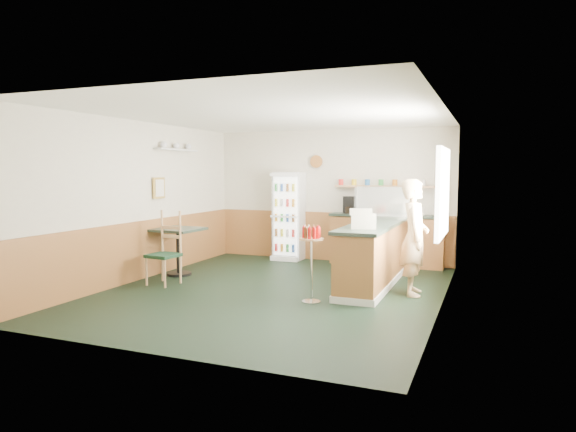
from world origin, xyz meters
The scene contains 13 objects.
ground centered at (0.00, 0.00, 0.00)m, with size 6.00×6.00×0.00m, color black.
room_envelope centered at (-0.23, 0.73, 1.52)m, with size 5.04×6.02×2.72m.
service_counter centered at (1.35, 1.07, 0.46)m, with size 0.68×3.01×1.01m.
back_counter centered at (1.19, 2.80, 0.55)m, with size 2.24×0.42×1.69m.
drinks_fridge centered at (-0.84, 2.74, 0.91)m, with size 0.60×0.52×1.83m.
display_case centered at (1.35, 1.81, 1.29)m, with size 0.98×0.51×0.56m.
cash_register centered at (1.35, 0.23, 1.11)m, with size 0.36×0.38×0.21m, color beige.
shopkeeper centered at (2.05, 0.54, 0.87)m, with size 0.58×0.42×1.74m, color tan.
condiment_stand centered at (0.77, -0.45, 0.74)m, with size 0.34×0.34×1.07m.
newspaper_rack centered at (0.99, 1.26, 0.51)m, with size 0.10×0.48×0.56m.
cafe_table centered at (-2.05, 0.49, 0.59)m, with size 0.80×0.80×0.84m.
cafe_chair centered at (-1.85, -0.15, 0.63)m, with size 0.49×0.49×1.20m.
dog_doorstop centered at (0.82, 0.94, 0.13)m, with size 0.23×0.30×0.28m.
Camera 1 is at (3.11, -7.18, 1.85)m, focal length 32.00 mm.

